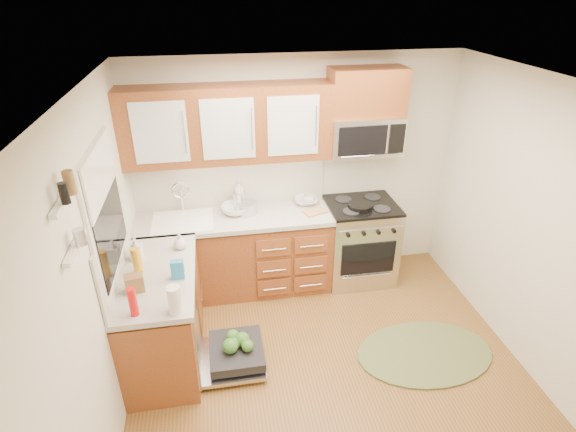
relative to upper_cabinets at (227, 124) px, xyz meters
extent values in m
plane|color=brown|center=(0.73, -1.57, -1.88)|extent=(3.50, 3.50, 0.00)
plane|color=white|center=(0.73, -1.57, 0.62)|extent=(3.50, 3.50, 0.00)
cube|color=beige|center=(0.73, 0.18, -0.62)|extent=(3.50, 0.04, 2.50)
cube|color=beige|center=(-1.02, -1.57, -0.62)|extent=(0.04, 3.50, 2.50)
cube|color=beige|center=(2.48, -1.57, -0.62)|extent=(0.04, 3.50, 2.50)
cube|color=maroon|center=(0.00, -0.12, -1.45)|extent=(2.05, 0.60, 0.85)
cube|color=maroon|center=(-0.72, -1.05, -1.45)|extent=(0.60, 1.25, 0.85)
cube|color=#B3ACA4|center=(0.00, -0.14, -0.97)|extent=(2.07, 0.64, 0.05)
cube|color=#B3ACA4|center=(-0.71, -1.05, -0.97)|extent=(0.64, 1.27, 0.05)
cube|color=beige|center=(0.00, 0.16, -0.67)|extent=(2.05, 0.02, 0.57)
cube|color=beige|center=(-1.01, -1.05, -0.67)|extent=(0.02, 1.25, 0.57)
cube|color=maroon|center=(1.41, 0.00, 0.26)|extent=(0.76, 0.35, 0.47)
cube|color=white|center=(-0.98, -1.07, 0.00)|extent=(0.02, 0.96, 0.40)
cube|color=white|center=(-0.99, -1.92, 0.17)|extent=(0.04, 0.40, 0.03)
cube|color=white|center=(-0.99, -1.92, -0.12)|extent=(0.04, 0.40, 0.03)
cylinder|color=black|center=(1.35, -0.23, -0.90)|extent=(0.29, 0.29, 0.05)
cylinder|color=silver|center=(0.15, -0.09, -0.88)|extent=(0.24, 0.24, 0.13)
cube|color=tan|center=(0.86, -0.20, -0.94)|extent=(0.28, 0.23, 0.02)
cylinder|color=silver|center=(0.06, 0.04, -0.86)|extent=(0.13, 0.13, 0.17)
cylinder|color=white|center=(-0.52, -1.59, -0.84)|extent=(0.11, 0.11, 0.23)
cylinder|color=orange|center=(-0.86, -1.03, -0.83)|extent=(0.08, 0.08, 0.24)
cylinder|color=red|center=(-0.82, -1.57, -0.83)|extent=(0.08, 0.08, 0.24)
cube|color=brown|center=(-0.85, -1.27, -0.88)|extent=(0.16, 0.13, 0.14)
cube|color=teal|center=(-0.52, -1.16, -0.87)|extent=(0.11, 0.06, 0.17)
imported|color=#999999|center=(0.81, 0.03, -0.92)|extent=(0.27, 0.27, 0.06)
imported|color=#999999|center=(0.03, -0.07, -0.90)|extent=(0.31, 0.31, 0.09)
imported|color=#999999|center=(0.84, 0.02, -0.90)|extent=(0.15, 0.15, 0.10)
imported|color=#999999|center=(0.09, 0.10, -0.80)|extent=(0.15, 0.15, 0.30)
imported|color=#999999|center=(-0.90, -0.80, -0.84)|extent=(0.10, 0.11, 0.21)
imported|color=#999999|center=(-0.52, -0.69, -0.88)|extent=(0.15, 0.15, 0.15)
camera|label=1|loc=(-0.15, -4.33, 1.26)|focal=28.00mm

